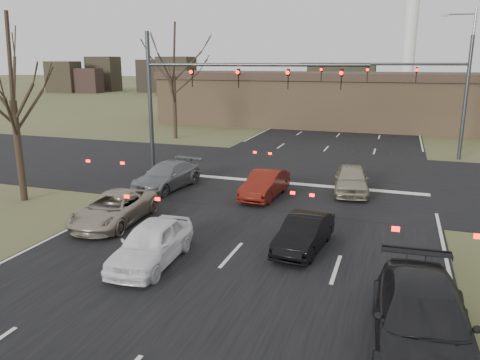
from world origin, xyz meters
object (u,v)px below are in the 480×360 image
at_px(car_red_ahead, 265,184).
at_px(car_white_sedan, 151,243).
at_px(car_silver_ahead, 351,179).
at_px(car_silver_suv, 114,208).
at_px(car_grey_ahead, 167,176).
at_px(car_charcoal_sedan, 423,321).
at_px(mast_arm_near, 203,86).
at_px(building, 369,100).
at_px(car_black_hatch, 304,233).
at_px(mast_arm_far, 421,82).
at_px(streetlight_right_far, 466,73).

bearing_deg(car_red_ahead, car_white_sedan, -95.04).
bearing_deg(car_white_sedan, car_silver_ahead, 60.47).
xyz_separation_m(car_silver_suv, car_grey_ahead, (-0.48, 5.50, 0.04)).
bearing_deg(car_charcoal_sedan, mast_arm_near, 126.00).
bearing_deg(building, car_grey_ahead, -106.10).
distance_m(car_charcoal_sedan, car_grey_ahead, 16.04).
distance_m(car_silver_suv, car_silver_ahead, 11.54).
height_order(building, car_grey_ahead, building).
relative_size(car_black_hatch, car_grey_ahead, 0.79).
bearing_deg(car_grey_ahead, car_black_hatch, -27.68).
height_order(car_charcoal_sedan, car_red_ahead, car_charcoal_sedan).
distance_m(building, mast_arm_far, 15.75).
relative_size(mast_arm_near, car_charcoal_sedan, 2.31).
bearing_deg(car_silver_ahead, car_silver_suv, -144.90).
height_order(mast_arm_far, car_charcoal_sedan, mast_arm_far).
bearing_deg(car_red_ahead, car_silver_suv, -126.08).
bearing_deg(car_red_ahead, car_silver_ahead, 32.99).
height_order(building, streetlight_right_far, streetlight_right_far).
height_order(mast_arm_far, car_silver_suv, mast_arm_far).
relative_size(car_grey_ahead, car_silver_ahead, 1.13).
distance_m(car_silver_suv, car_white_sedan, 4.46).
bearing_deg(streetlight_right_far, building, 123.65).
xyz_separation_m(mast_arm_far, streetlight_right_far, (3.14, 4.00, 0.57)).
relative_size(streetlight_right_far, car_charcoal_sedan, 1.90).
xyz_separation_m(car_silver_suv, car_red_ahead, (4.73, 5.59, 0.01)).
bearing_deg(mast_arm_far, mast_arm_near, -138.78).
height_order(car_white_sedan, car_silver_ahead, car_white_sedan).
distance_m(streetlight_right_far, car_charcoal_sedan, 28.32).
relative_size(mast_arm_near, car_white_sedan, 3.00).
height_order(building, car_red_ahead, building).
distance_m(building, streetlight_right_far, 13.53).
distance_m(building, mast_arm_near, 26.14).
height_order(mast_arm_far, car_red_ahead, mast_arm_far).
relative_size(car_white_sedan, car_red_ahead, 1.04).
relative_size(mast_arm_near, streetlight_right_far, 1.21).
xyz_separation_m(car_white_sedan, car_black_hatch, (4.44, 2.72, -0.09)).
height_order(mast_arm_near, car_silver_suv, mast_arm_near).
bearing_deg(car_charcoal_sedan, streetlight_right_far, 79.86).
bearing_deg(car_silver_ahead, streetlight_right_far, 59.94).
relative_size(car_red_ahead, car_silver_ahead, 0.96).
xyz_separation_m(car_black_hatch, car_silver_ahead, (0.80, 7.94, 0.09)).
bearing_deg(streetlight_right_far, car_red_ahead, -121.12).
bearing_deg(building, car_charcoal_sedan, -84.31).
xyz_separation_m(mast_arm_far, car_black_hatch, (-3.98, -18.68, -4.42)).
xyz_separation_m(streetlight_right_far, car_grey_ahead, (-15.39, -16.95, -4.92)).
xyz_separation_m(building, mast_arm_far, (4.18, -15.00, 2.35)).
bearing_deg(car_white_sedan, car_silver_suv, 135.31).
bearing_deg(building, streetlight_right_far, -56.35).
bearing_deg(car_black_hatch, car_charcoal_sedan, -47.85).
bearing_deg(car_white_sedan, building, 79.98).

